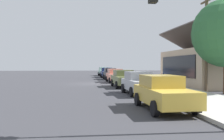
{
  "coord_description": "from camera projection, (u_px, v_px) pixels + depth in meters",
  "views": [
    {
      "loc": [
        28.1,
        -1.08,
        2.11
      ],
      "look_at": [
        -1.68,
        2.3,
        1.46
      ],
      "focal_mm": 40.8,
      "sensor_mm": 36.0,
      "label": 1
    }
  ],
  "objects": [
    {
      "name": "traffic_light_main",
      "position": [
        202.0,
        19.0,
        7.79
      ],
      "size": [
        0.37,
        2.79,
        5.2
      ],
      "color": "#383833",
      "rests_on": "ground"
    },
    {
      "name": "utility_pole_wooden",
      "position": [
        206.0,
        40.0,
        19.24
      ],
      "size": [
        1.8,
        0.24,
        7.5
      ],
      "color": "brown",
      "rests_on": "ground"
    },
    {
      "name": "car_navy",
      "position": [
        107.0,
        72.0,
        41.54
      ],
      "size": [
        4.88,
        2.09,
        1.59
      ],
      "rotation": [
        0.0,
        0.0,
        -0.01
      ],
      "color": "navy",
      "rests_on": "ground"
    },
    {
      "name": "car_silver",
      "position": [
        139.0,
        83.0,
        17.98
      ],
      "size": [
        4.41,
        2.15,
        1.59
      ],
      "rotation": [
        0.0,
        0.0,
        0.05
      ],
      "color": "silver",
      "rests_on": "ground"
    },
    {
      "name": "storefront_building",
      "position": [
        215.0,
        66.0,
        25.34
      ],
      "size": [
        11.14,
        8.18,
        5.76
      ],
      "color": "#CCB293",
      "rests_on": "ground"
    },
    {
      "name": "ground_plane",
      "position": [
        93.0,
        84.0,
        28.08
      ],
      "size": [
        120.0,
        120.0,
        0.0
      ],
      "primitive_type": "plane",
      "color": "#38383D"
    },
    {
      "name": "sidewalk_curb",
      "position": [
        143.0,
        82.0,
        28.71
      ],
      "size": [
        60.0,
        4.2,
        0.16
      ],
      "primitive_type": "cube",
      "color": "#B2AFA8",
      "rests_on": "ground"
    },
    {
      "name": "car_olive",
      "position": [
        124.0,
        78.0,
        23.65
      ],
      "size": [
        4.66,
        2.09,
        1.59
      ],
      "rotation": [
        0.0,
        0.0,
        0.02
      ],
      "color": "olive",
      "rests_on": "ground"
    },
    {
      "name": "car_mustard",
      "position": [
        163.0,
        92.0,
        11.83
      ],
      "size": [
        4.56,
        2.11,
        1.59
      ],
      "rotation": [
        0.0,
        0.0,
        0.03
      ],
      "color": "gold",
      "rests_on": "ground"
    },
    {
      "name": "fire_hydrant_red",
      "position": [
        157.0,
        87.0,
        18.28
      ],
      "size": [
        0.22,
        0.22,
        0.71
      ],
      "color": "red",
      "rests_on": "sidewalk_curb"
    },
    {
      "name": "car_charcoal",
      "position": [
        110.0,
        74.0,
        35.75
      ],
      "size": [
        4.74,
        1.95,
        1.59
      ],
      "rotation": [
        0.0,
        0.0,
        -0.0
      ],
      "color": "#2D3035",
      "rests_on": "ground"
    },
    {
      "name": "car_seafoam",
      "position": [
        104.0,
        71.0,
        47.64
      ],
      "size": [
        4.89,
        1.98,
        1.59
      ],
      "rotation": [
        0.0,
        0.0,
        0.01
      ],
      "color": "#9ED1BC",
      "rests_on": "ground"
    },
    {
      "name": "car_coral",
      "position": [
        115.0,
        75.0,
        29.95
      ],
      "size": [
        4.41,
        2.07,
        1.59
      ],
      "rotation": [
        0.0,
        0.0,
        0.03
      ],
      "color": "#EA8C75",
      "rests_on": "ground"
    }
  ]
}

